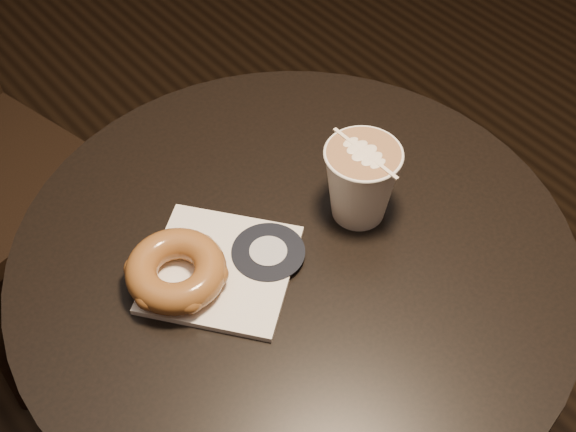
% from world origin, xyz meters
% --- Properties ---
extents(cafe_table, '(0.70, 0.70, 0.75)m').
position_xyz_m(cafe_table, '(0.00, 0.00, 0.55)').
color(cafe_table, black).
rests_on(cafe_table, ground).
extents(pastry_bag, '(0.23, 0.23, 0.01)m').
position_xyz_m(pastry_bag, '(-0.08, 0.04, 0.75)').
color(pastry_bag, white).
rests_on(pastry_bag, cafe_table).
extents(doughnut, '(0.12, 0.12, 0.04)m').
position_xyz_m(doughnut, '(-0.13, 0.05, 0.78)').
color(doughnut, brown).
rests_on(doughnut, pastry_bag).
extents(latte_cup, '(0.10, 0.10, 0.11)m').
position_xyz_m(latte_cup, '(0.11, 0.00, 0.80)').
color(latte_cup, white).
rests_on(latte_cup, cafe_table).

